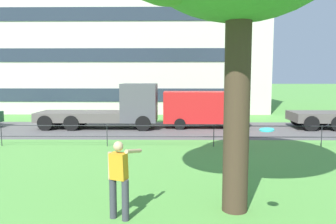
{
  "coord_description": "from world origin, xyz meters",
  "views": [
    {
      "loc": [
        2.99,
        -1.4,
        3.15
      ],
      "look_at": [
        2.83,
        9.36,
        1.99
      ],
      "focal_mm": 34.83,
      "sensor_mm": 36.0,
      "label": 1
    }
  ],
  "objects": [
    {
      "name": "person_thrower",
      "position": [
        1.81,
        5.55,
        0.95
      ],
      "size": [
        0.72,
        0.69,
        1.76
      ],
      "color": "#383842",
      "rests_on": "ground"
    },
    {
      "name": "flatbed_truck_far_right",
      "position": [
        -0.52,
        18.53,
        1.22
      ],
      "size": [
        7.32,
        2.48,
        2.75
      ],
      "color": "#4C4C51",
      "rests_on": "ground"
    },
    {
      "name": "street_strip",
      "position": [
        0.0,
        17.94,
        0.0
      ],
      "size": [
        80.0,
        6.43,
        0.01
      ],
      "primitive_type": "cube",
      "color": "#565454",
      "rests_on": "ground"
    },
    {
      "name": "panel_van_far_left",
      "position": [
        4.94,
        18.88,
        1.27
      ],
      "size": [
        5.02,
        2.13,
        2.24
      ],
      "color": "red",
      "rests_on": "ground"
    },
    {
      "name": "apartment_building_background",
      "position": [
        -1.59,
        33.05,
        8.46
      ],
      "size": [
        25.79,
        14.94,
        16.91
      ],
      "color": "beige",
      "rests_on": "ground"
    },
    {
      "name": "frisbee",
      "position": [
        4.73,
        4.56,
        2.18
      ],
      "size": [
        0.38,
        0.38,
        0.05
      ],
      "color": "#2DB2C6"
    },
    {
      "name": "park_fence",
      "position": [
        0.0,
        13.17,
        0.67
      ],
      "size": [
        29.17,
        0.04,
        1.0
      ],
      "color": "#232328",
      "rests_on": "ground"
    }
  ]
}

